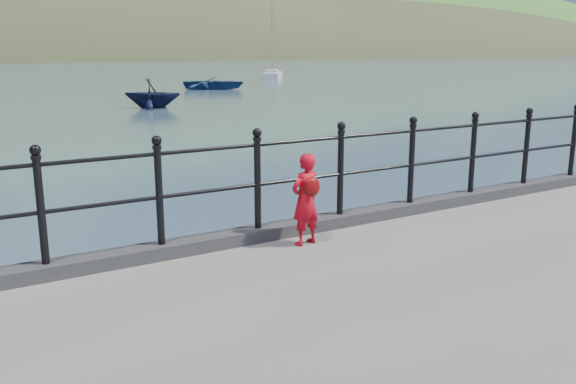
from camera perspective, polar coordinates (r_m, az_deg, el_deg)
ground at (r=8.09m, az=0.56°, el=-10.28°), size 600.00×600.00×0.00m
kerb at (r=7.60m, az=1.18°, el=-3.22°), size 60.00×0.30×0.15m
railing at (r=7.42m, az=1.20°, el=2.33°), size 18.11×0.11×1.20m
far_shore at (r=250.65m, az=-21.49°, el=6.43°), size 830.00×200.00×156.00m
child at (r=7.01m, az=1.65°, el=-0.65°), size 0.44×0.35×1.08m
launch_blue at (r=50.79m, az=-6.93°, el=10.09°), size 6.03×5.73×1.02m
launch_navy at (r=35.07m, az=-12.58°, el=9.01°), size 4.11×4.01×1.65m
sailboat_far at (r=68.47m, az=-1.48°, el=10.83°), size 5.15×6.32×9.23m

